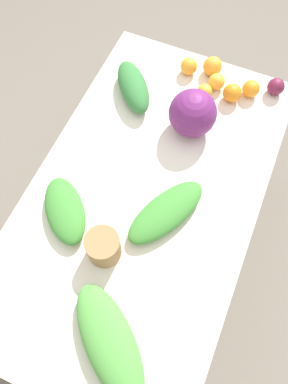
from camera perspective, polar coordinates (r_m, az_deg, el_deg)
name	(u,v)px	position (r m, az deg, el deg)	size (l,w,h in m)	color
ground_plane	(144,248)	(2.08, 0.00, -8.49)	(8.00, 8.00, 0.00)	#70665B
dining_table	(144,203)	(1.49, 0.00, -1.74)	(1.49, 0.84, 0.71)	silver
cabbage_purple	(193,113)	(1.50, 7.42, 11.81)	(0.19, 0.19, 0.19)	#6B2366
paper_bag	(103,247)	(1.29, -6.23, -8.31)	(0.12, 0.12, 0.12)	#997047
greens_bunch_chard	(166,212)	(1.35, 3.37, -3.06)	(0.34, 0.14, 0.07)	#3D8433
greens_bunch_scallion	(109,342)	(1.25, -5.29, -21.80)	(0.39, 0.15, 0.08)	#4C933D
greens_bunch_dandelion	(65,210)	(1.38, -11.96, -2.76)	(0.27, 0.14, 0.07)	#3D8433
greens_bunch_beet_tops	(133,87)	(1.63, -1.65, 15.73)	(0.28, 0.11, 0.09)	#337538
beet_root	(276,87)	(1.74, 19.45, 14.90)	(0.07, 0.07, 0.07)	maroon
orange_0	(217,82)	(1.70, 11.00, 16.19)	(0.07, 0.07, 0.07)	#F9A833
orange_1	(204,91)	(1.66, 9.20, 14.89)	(0.06, 0.06, 0.06)	#F9A833
orange_2	(189,66)	(1.73, 6.83, 18.48)	(0.07, 0.07, 0.07)	orange
orange_3	(232,93)	(1.66, 13.28, 14.46)	(0.08, 0.08, 0.08)	orange
orange_4	(251,89)	(1.70, 15.97, 14.89)	(0.07, 0.07, 0.07)	orange
orange_5	(213,66)	(1.74, 10.40, 18.33)	(0.08, 0.08, 0.08)	orange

